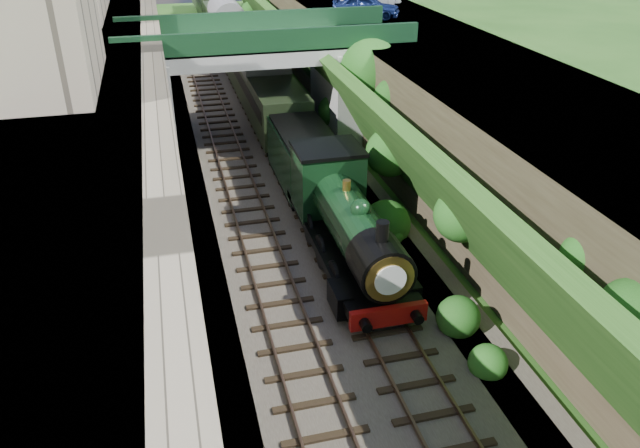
# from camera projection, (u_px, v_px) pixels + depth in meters

# --- Properties ---
(ground) EXTENTS (160.00, 160.00, 0.00)m
(ground) POSITION_uv_depth(u_px,v_px,m) (403.00, 448.00, 17.08)
(ground) COLOR #1E4714
(ground) RESTS_ON ground
(trackbed) EXTENTS (10.00, 90.00, 0.20)m
(trackbed) POSITION_uv_depth(u_px,v_px,m) (271.00, 168.00, 34.12)
(trackbed) COLOR #473F38
(trackbed) RESTS_ON ground
(retaining_wall) EXTENTS (1.00, 90.00, 7.00)m
(retaining_wall) POSITION_uv_depth(u_px,v_px,m) (161.00, 116.00, 31.31)
(retaining_wall) COLOR #756B56
(retaining_wall) RESTS_ON ground
(street_plateau_left) EXTENTS (6.00, 90.00, 7.00)m
(street_plateau_left) POSITION_uv_depth(u_px,v_px,m) (88.00, 122.00, 30.54)
(street_plateau_left) COLOR #262628
(street_plateau_left) RESTS_ON ground
(street_plateau_right) EXTENTS (8.00, 90.00, 6.25)m
(street_plateau_right) POSITION_uv_depth(u_px,v_px,m) (436.00, 102.00, 34.77)
(street_plateau_right) COLOR #262628
(street_plateau_right) RESTS_ON ground
(embankment_slope) EXTENTS (4.52, 90.00, 6.38)m
(embankment_slope) POSITION_uv_depth(u_px,v_px,m) (361.00, 116.00, 33.67)
(embankment_slope) COLOR #1E4714
(embankment_slope) RESTS_ON ground
(track_left) EXTENTS (2.50, 90.00, 0.20)m
(track_left) POSITION_uv_depth(u_px,v_px,m) (234.00, 169.00, 33.61)
(track_left) COLOR black
(track_left) RESTS_ON trackbed
(track_right) EXTENTS (2.50, 90.00, 0.20)m
(track_right) POSITION_uv_depth(u_px,v_px,m) (292.00, 164.00, 34.31)
(track_right) COLOR black
(track_right) RESTS_ON trackbed
(road_bridge) EXTENTS (16.00, 6.40, 7.25)m
(road_bridge) POSITION_uv_depth(u_px,v_px,m) (272.00, 76.00, 35.87)
(road_bridge) COLOR gray
(road_bridge) RESTS_ON ground
(building_near) EXTENTS (4.00, 8.00, 4.00)m
(building_near) POSITION_uv_depth(u_px,v_px,m) (35.00, 31.00, 22.72)
(building_near) COLOR gray
(building_near) RESTS_ON street_plateau_left
(tree) EXTENTS (3.60, 3.80, 6.60)m
(tree) POSITION_uv_depth(u_px,v_px,m) (371.00, 74.00, 34.06)
(tree) COLOR black
(tree) RESTS_ON ground
(car_blue) EXTENTS (4.62, 3.47, 1.47)m
(car_blue) POSITION_uv_depth(u_px,v_px,m) (366.00, 6.00, 39.98)
(car_blue) COLOR navy
(car_blue) RESTS_ON street_plateau_right
(locomotive) EXTENTS (3.10, 10.23, 3.83)m
(locomotive) POSITION_uv_depth(u_px,v_px,m) (347.00, 224.00, 24.60)
(locomotive) COLOR black
(locomotive) RESTS_ON trackbed
(tender) EXTENTS (2.70, 6.00, 3.05)m
(tender) POSITION_uv_depth(u_px,v_px,m) (305.00, 161.00, 31.02)
(tender) COLOR black
(tender) RESTS_ON trackbed
(coach_front) EXTENTS (2.90, 18.00, 3.70)m
(coach_front) POSITION_uv_depth(u_px,v_px,m) (262.00, 85.00, 41.58)
(coach_front) COLOR black
(coach_front) RESTS_ON trackbed
(coach_middle) EXTENTS (2.90, 18.00, 3.70)m
(coach_middle) POSITION_uv_depth(u_px,v_px,m) (228.00, 31.00, 57.64)
(coach_middle) COLOR black
(coach_middle) RESTS_ON trackbed
(coach_rear) EXTENTS (2.90, 18.00, 3.70)m
(coach_rear) POSITION_uv_depth(u_px,v_px,m) (208.00, 1.00, 73.70)
(coach_rear) COLOR black
(coach_rear) RESTS_ON trackbed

